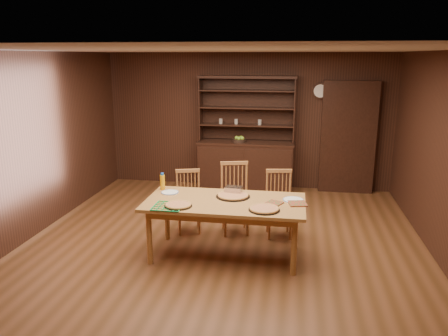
% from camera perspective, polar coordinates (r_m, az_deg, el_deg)
% --- Properties ---
extents(floor, '(6.00, 6.00, 0.00)m').
position_cam_1_polar(floor, '(6.04, -0.27, -10.32)').
color(floor, brown).
rests_on(floor, ground).
extents(room_shell, '(6.00, 6.00, 6.00)m').
position_cam_1_polar(room_shell, '(5.57, -0.29, 4.61)').
color(room_shell, beige).
rests_on(room_shell, floor).
extents(china_hutch, '(1.84, 0.52, 2.17)m').
position_cam_1_polar(china_hutch, '(8.44, 2.86, 1.16)').
color(china_hutch, '#331911').
rests_on(china_hutch, floor).
extents(doorway, '(1.00, 0.18, 2.10)m').
position_cam_1_polar(doorway, '(8.49, 15.88, 3.85)').
color(doorway, '#331911').
rests_on(doorway, floor).
extents(wall_clock, '(0.30, 0.05, 0.30)m').
position_cam_1_polar(wall_clock, '(8.40, 12.46, 9.80)').
color(wall_clock, '#331911').
rests_on(wall_clock, room_shell).
extents(dining_table, '(2.01, 1.01, 0.75)m').
position_cam_1_polar(dining_table, '(5.56, 0.11, -5.03)').
color(dining_table, '#B1753D').
rests_on(dining_table, floor).
extents(chair_left, '(0.46, 0.45, 0.91)m').
position_cam_1_polar(chair_left, '(6.47, -4.66, -4.05)').
color(chair_left, '#B0713C').
rests_on(chair_left, floor).
extents(chair_center, '(0.51, 0.50, 1.04)m').
position_cam_1_polar(chair_center, '(6.40, 1.42, -3.58)').
color(chair_center, '#B0713C').
rests_on(chair_center, floor).
extents(chair_right, '(0.45, 0.43, 0.96)m').
position_cam_1_polar(chair_right, '(6.34, 7.18, -4.31)').
color(chair_right, '#B0713C').
rests_on(chair_right, floor).
extents(pizza_left, '(0.34, 0.34, 0.04)m').
position_cam_1_polar(pizza_left, '(5.36, -6.00, -4.82)').
color(pizza_left, black).
rests_on(pizza_left, dining_table).
extents(pizza_right, '(0.37, 0.37, 0.04)m').
position_cam_1_polar(pizza_right, '(5.22, 5.28, -5.33)').
color(pizza_right, black).
rests_on(pizza_right, dining_table).
extents(pizza_center, '(0.44, 0.44, 0.04)m').
position_cam_1_polar(pizza_center, '(5.68, 1.19, -3.61)').
color(pizza_center, black).
rests_on(pizza_center, dining_table).
extents(cooling_rack, '(0.44, 0.44, 0.02)m').
position_cam_1_polar(cooling_rack, '(5.36, -7.30, -4.95)').
color(cooling_rack, '#0B9B47').
rests_on(cooling_rack, dining_table).
extents(plate_left, '(0.23, 0.23, 0.02)m').
position_cam_1_polar(plate_left, '(5.89, -7.07, -3.17)').
color(plate_left, white).
rests_on(plate_left, dining_table).
extents(plate_right, '(0.26, 0.26, 0.02)m').
position_cam_1_polar(plate_right, '(5.61, 9.02, -4.13)').
color(plate_right, white).
rests_on(plate_right, dining_table).
extents(foil_dish, '(0.24, 0.19, 0.09)m').
position_cam_1_polar(foil_dish, '(5.83, 1.27, -2.88)').
color(foil_dish, white).
rests_on(foil_dish, dining_table).
extents(juice_bottle, '(0.07, 0.07, 0.23)m').
position_cam_1_polar(juice_bottle, '(6.02, -8.03, -1.80)').
color(juice_bottle, orange).
rests_on(juice_bottle, dining_table).
extents(pot_holder_a, '(0.26, 0.26, 0.02)m').
position_cam_1_polar(pot_holder_a, '(5.48, 9.57, -4.60)').
color(pot_holder_a, red).
rests_on(pot_holder_a, dining_table).
extents(pot_holder_b, '(0.25, 0.25, 0.01)m').
position_cam_1_polar(pot_holder_b, '(5.47, 6.57, -4.56)').
color(pot_holder_b, red).
rests_on(pot_holder_b, dining_table).
extents(fruit_bowl, '(0.26, 0.26, 0.12)m').
position_cam_1_polar(fruit_bowl, '(8.30, 2.02, 3.71)').
color(fruit_bowl, black).
rests_on(fruit_bowl, china_hutch).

